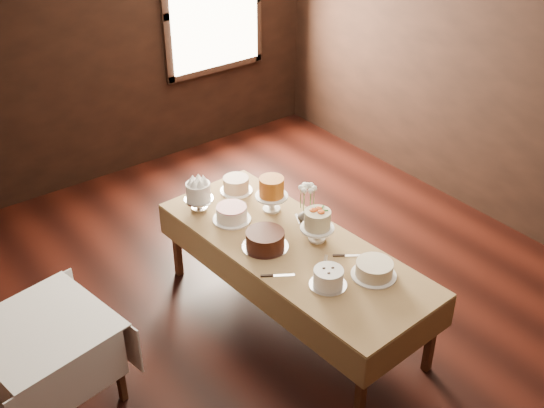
{
  "coord_description": "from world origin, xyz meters",
  "views": [
    {
      "loc": [
        -2.56,
        -3.16,
        3.59
      ],
      "look_at": [
        0.0,
        0.2,
        0.95
      ],
      "focal_mm": 43.78,
      "sensor_mm": 36.0,
      "label": 1
    }
  ],
  "objects": [
    {
      "name": "cake_chocolate",
      "position": [
        -0.17,
        0.06,
        0.77
      ],
      "size": [
        0.4,
        0.4,
        0.14
      ],
      "color": "silver",
      "rests_on": "display_table"
    },
    {
      "name": "cake_server_c",
      "position": [
        -0.02,
        0.24,
        0.71
      ],
      "size": [
        0.06,
        0.24,
        0.01
      ],
      "primitive_type": "cube",
      "rotation": [
        0.0,
        0.0,
        1.7
      ],
      "color": "silver",
      "rests_on": "display_table"
    },
    {
      "name": "cake_lattice",
      "position": [
        -0.16,
        0.51,
        0.76
      ],
      "size": [
        0.31,
        0.31,
        0.11
      ],
      "color": "white",
      "rests_on": "display_table"
    },
    {
      "name": "cake_cream",
      "position": [
        0.23,
        -0.68,
        0.76
      ],
      "size": [
        0.35,
        0.35,
        0.11
      ],
      "color": "white",
      "rests_on": "display_table"
    },
    {
      "name": "cake_server_a",
      "position": [
        0.07,
        -0.34,
        0.71
      ],
      "size": [
        0.19,
        0.18,
        0.01
      ],
      "primitive_type": "cube",
      "rotation": [
        0.0,
        0.0,
        0.74
      ],
      "color": "silver",
      "rests_on": "display_table"
    },
    {
      "name": "floor",
      "position": [
        0.0,
        0.0,
        0.0
      ],
      "size": [
        5.0,
        6.0,
        0.01
      ],
      "primitive_type": "cube",
      "color": "black",
      "rests_on": "ground"
    },
    {
      "name": "cake_server_b",
      "position": [
        0.29,
        -0.43,
        0.71
      ],
      "size": [
        0.21,
        0.16,
        0.01
      ],
      "primitive_type": "cube",
      "rotation": [
        0.0,
        0.0,
        -0.62
      ],
      "color": "silver",
      "rests_on": "display_table"
    },
    {
      "name": "flower_bouquet",
      "position": [
        0.28,
        0.12,
        0.97
      ],
      "size": [
        0.14,
        0.14,
        0.2
      ],
      "primitive_type": null,
      "color": "white",
      "rests_on": "flower_vase"
    },
    {
      "name": "cake_server_e",
      "position": [
        -0.27,
        -0.3,
        0.71
      ],
      "size": [
        0.21,
        0.15,
        0.01
      ],
      "primitive_type": "cube",
      "rotation": [
        0.0,
        0.0,
        -0.58
      ],
      "color": "silver",
      "rests_on": "display_table"
    },
    {
      "name": "side_table",
      "position": [
        -1.81,
        0.26,
        0.61
      ],
      "size": [
        0.94,
        0.94,
        0.68
      ],
      "rotation": [
        0.0,
        0.0,
        0.17
      ],
      "color": "#3C1F10",
      "rests_on": "ground"
    },
    {
      "name": "display_table",
      "position": [
        0.01,
        -0.05,
        0.66
      ],
      "size": [
        1.04,
        2.34,
        0.71
      ],
      "rotation": [
        0.0,
        0.0,
        0.06
      ],
      "color": "#3C1F10",
      "rests_on": "ground"
    },
    {
      "name": "cake_server_d",
      "position": [
        0.26,
        0.2,
        0.71
      ],
      "size": [
        0.13,
        0.23,
        0.01
      ],
      "primitive_type": "cube",
      "rotation": [
        0.0,
        0.0,
        1.12
      ],
      "color": "silver",
      "rests_on": "display_table"
    },
    {
      "name": "cake_flowers",
      "position": [
        0.2,
        -0.1,
        0.82
      ],
      "size": [
        0.26,
        0.26,
        0.26
      ],
      "color": "white",
      "rests_on": "display_table"
    },
    {
      "name": "cake_meringue",
      "position": [
        -0.28,
        0.8,
        0.82
      ],
      "size": [
        0.27,
        0.27,
        0.25
      ],
      "color": "silver",
      "rests_on": "display_table"
    },
    {
      "name": "flower_vase",
      "position": [
        0.28,
        0.12,
        0.78
      ],
      "size": [
        0.18,
        0.18,
        0.14
      ],
      "primitive_type": "imported",
      "rotation": [
        0.0,
        0.0,
        1.1
      ],
      "color": "#2D2823",
      "rests_on": "display_table"
    },
    {
      "name": "wall_right",
      "position": [
        2.5,
        0.0,
        1.4
      ],
      "size": [
        0.02,
        6.0,
        2.8
      ],
      "primitive_type": "cube",
      "color": "black",
      "rests_on": "ground"
    },
    {
      "name": "window",
      "position": [
        1.3,
        2.94,
        1.6
      ],
      "size": [
        1.1,
        0.05,
        1.3
      ],
      "primitive_type": "cube",
      "color": "#FFEABF",
      "rests_on": "wall_back"
    },
    {
      "name": "wall_back",
      "position": [
        0.0,
        3.0,
        1.4
      ],
      "size": [
        5.0,
        0.02,
        2.8
      ],
      "primitive_type": "cube",
      "color": "black",
      "rests_on": "ground"
    },
    {
      "name": "cake_speckled",
      "position": [
        0.12,
        0.86,
        0.77
      ],
      "size": [
        0.3,
        0.3,
        0.13
      ],
      "color": "white",
      "rests_on": "display_table"
    },
    {
      "name": "cake_swirl",
      "position": [
        -0.1,
        -0.56,
        0.77
      ],
      "size": [
        0.26,
        0.26,
        0.13
      ],
      "color": "silver",
      "rests_on": "display_table"
    },
    {
      "name": "cake_caramel",
      "position": [
        0.18,
        0.44,
        0.84
      ],
      "size": [
        0.27,
        0.27,
        0.3
      ],
      "color": "white",
      "rests_on": "display_table"
    }
  ]
}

